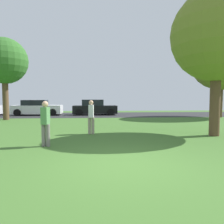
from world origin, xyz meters
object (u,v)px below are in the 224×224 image
Objects in this scene: person_bystander at (91,116)px; person_walking at (45,122)px; birch_tree_lone at (217,36)px; parked_car_black at (95,108)px; oak_tree_left at (222,58)px; oak_tree_right at (4,61)px; parked_car_white at (37,108)px.

person_bystander is 0.99× the size of person_walking.
parked_car_black is (-5.39, 12.10, -3.72)m from birch_tree_lone.
oak_tree_left is at bearing -40.16° from person_walking.
oak_tree_right reaches higher than parked_car_white.
birch_tree_lone reaches higher than person_walking.
oak_tree_right is 3.90× the size of person_bystander.
birch_tree_lone reaches higher than parked_car_black.
person_bystander is at bearing -21.35° from person_walking.
person_walking reaches higher than person_bystander.
person_bystander is at bearing 170.99° from birch_tree_lone.
oak_tree_left is 1.24× the size of oak_tree_right.
person_bystander is (6.60, -6.99, -3.54)m from oak_tree_right.
birch_tree_lone is 14.44m from oak_tree_right.
birch_tree_lone is 6.60m from person_bystander.
parked_car_white is at bearing 179.75° from parked_car_black.
oak_tree_right reaches higher than person_walking.
oak_tree_right is at bearing 38.38° from person_walking.
parked_car_black is at bearing -0.25° from parked_car_white.
oak_tree_left is 1.81× the size of parked_car_black.
oak_tree_left is 14.01m from person_bystander.
oak_tree_right is (-12.11, 7.86, 0.01)m from birch_tree_lone.
person_walking is (5.06, -9.49, -3.54)m from oak_tree_right.
oak_tree_left is at bearing -17.79° from parked_car_black.
oak_tree_right is 5.79m from parked_car_white.
oak_tree_right is 1.35× the size of parked_car_white.
parked_car_white is at bearing 25.92° from person_walking.
birch_tree_lone is at bearing -48.06° from parked_car_white.
person_walking is 0.35× the size of parked_car_white.
birch_tree_lone is 13.76m from parked_car_black.
oak_tree_left is 12.12m from parked_car_black.
person_bystander is (-5.51, 0.87, -3.53)m from birch_tree_lone.
birch_tree_lone is 1.40× the size of parked_car_white.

